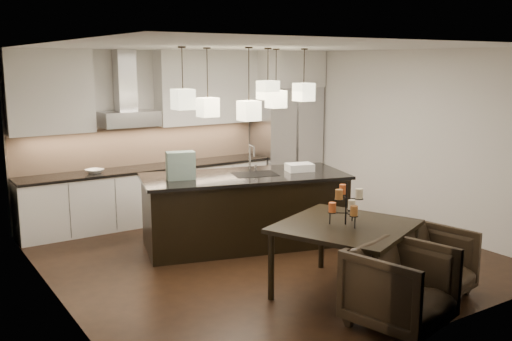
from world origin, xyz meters
TOP-DOWN VIEW (x-y plane):
  - floor at (0.00, 0.00)m, footprint 5.50×5.50m
  - ceiling at (0.00, 0.00)m, footprint 5.50×5.50m
  - wall_back at (0.00, 2.76)m, footprint 5.50×0.02m
  - wall_front at (0.00, -2.76)m, footprint 5.50×0.02m
  - wall_left at (-2.76, 0.00)m, footprint 0.02×5.50m
  - wall_right at (2.76, 0.00)m, footprint 0.02×5.50m
  - refrigerator at (2.10, 2.38)m, footprint 1.20×0.72m
  - fridge_panel at (2.10, 2.38)m, footprint 1.26×0.72m
  - lower_cabinets at (-0.62, 2.43)m, footprint 4.21×0.62m
  - countertop at (-0.62, 2.43)m, footprint 4.21×0.66m
  - backsplash at (-0.62, 2.73)m, footprint 4.21×0.02m
  - upper_cab_left at (-2.10, 2.57)m, footprint 1.25×0.35m
  - upper_cab_right at (0.55, 2.57)m, footprint 1.85×0.35m
  - hood_canopy at (-0.93, 2.48)m, footprint 0.90×0.52m
  - hood_chimney at (-0.93, 2.59)m, footprint 0.30×0.28m
  - fruit_bowl at (-1.55, 2.38)m, footprint 0.34×0.34m
  - island_body at (0.03, 0.55)m, footprint 3.00×1.84m
  - island_top at (0.03, 0.55)m, footprint 3.11×1.95m
  - faucet at (0.17, 0.63)m, footprint 0.18×0.29m
  - tote_bag at (-0.86, 0.75)m, footprint 0.42×0.30m
  - food_container at (0.85, 0.34)m, footprint 0.44×0.36m
  - dining_table at (0.03, -1.59)m, footprint 1.79×1.79m
  - candelabra at (0.03, -1.59)m, footprint 0.52×0.52m
  - candle_a at (0.17, -1.53)m, footprint 0.11×0.11m
  - candle_b at (-0.09, -1.50)m, footprint 0.11×0.11m
  - candle_c at (0.01, -1.74)m, footprint 0.11×0.11m
  - candle_d at (0.10, -1.45)m, footprint 0.11×0.11m
  - candle_e at (-0.11, -1.63)m, footprint 0.11×0.11m
  - candle_f at (0.10, -1.71)m, footprint 0.11×0.11m
  - armchair_left at (-0.06, -2.52)m, footprint 1.08×1.10m
  - armchair_right at (0.82, -2.14)m, footprint 0.95×0.97m
  - pendant_a at (-0.98, 0.40)m, footprint 0.24×0.24m
  - pendant_b at (-0.46, 0.71)m, footprint 0.24×0.24m
  - pendant_c at (0.34, 0.41)m, footprint 0.24×0.24m
  - pendant_d at (0.73, 0.78)m, footprint 0.24×0.24m
  - pendant_e at (0.98, 0.43)m, footprint 0.24×0.24m
  - pendant_f at (-0.14, 0.16)m, footprint 0.24×0.24m

SIDE VIEW (x-z plane):
  - floor at x=0.00m, z-range -0.02..0.00m
  - armchair_right at x=0.82m, z-range 0.00..0.76m
  - dining_table at x=0.03m, z-range 0.00..0.82m
  - armchair_left at x=-0.06m, z-range 0.00..0.83m
  - lower_cabinets at x=-0.62m, z-range 0.00..0.88m
  - island_body at x=0.03m, z-range 0.00..0.99m
  - countertop at x=-0.62m, z-range 0.88..0.92m
  - fruit_bowl at x=-1.55m, z-range 0.92..0.98m
  - island_top at x=0.03m, z-range 0.99..1.03m
  - candle_a at x=0.17m, z-range 0.96..1.07m
  - candle_b at x=-0.09m, z-range 0.96..1.07m
  - candle_c at x=0.01m, z-range 0.96..1.07m
  - candelabra at x=0.03m, z-range 0.82..1.30m
  - refrigerator at x=2.10m, z-range 0.00..2.15m
  - food_container at x=0.85m, z-range 1.03..1.14m
  - candle_d at x=0.10m, z-range 1.13..1.24m
  - candle_e at x=-0.11m, z-range 1.13..1.24m
  - candle_f at x=0.10m, z-range 1.13..1.24m
  - tote_bag at x=-0.86m, z-range 1.03..1.41m
  - backsplash at x=-0.62m, z-range 0.92..1.55m
  - faucet at x=0.17m, z-range 1.03..1.46m
  - wall_back at x=0.00m, z-range 0.00..2.80m
  - wall_front at x=0.00m, z-range 0.00..2.80m
  - wall_left at x=-2.76m, z-range 0.00..2.80m
  - wall_right at x=2.76m, z-range 0.00..2.80m
  - hood_canopy at x=-0.93m, z-range 1.60..1.84m
  - pendant_f at x=-0.14m, z-range 1.85..2.11m
  - pendant_b at x=-0.46m, z-range 1.87..2.13m
  - pendant_d at x=0.73m, z-range 1.93..2.19m
  - pendant_a at x=-0.98m, z-range 2.01..2.27m
  - upper_cab_left at x=-2.10m, z-range 1.55..2.80m
  - upper_cab_right at x=0.55m, z-range 1.55..2.80m
  - pendant_e at x=0.98m, z-range 2.05..2.31m
  - pendant_c at x=0.34m, z-range 2.09..2.35m
  - hood_chimney at x=-0.93m, z-range 1.84..2.80m
  - fridge_panel at x=2.10m, z-range 2.15..2.80m
  - ceiling at x=0.00m, z-range 2.80..2.82m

